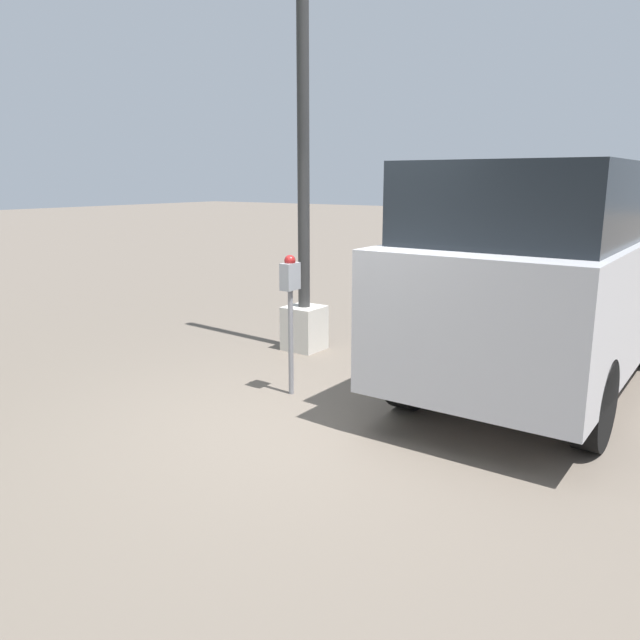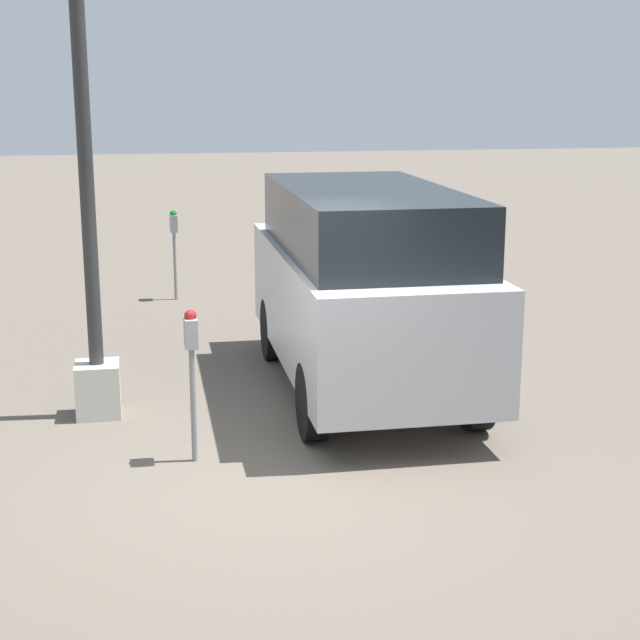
{
  "view_description": "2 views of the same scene",
  "coord_description": "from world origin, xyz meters",
  "px_view_note": "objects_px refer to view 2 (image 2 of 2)",
  "views": [
    {
      "loc": [
        -4.18,
        -3.0,
        2.1
      ],
      "look_at": [
        0.66,
        0.37,
        0.76
      ],
      "focal_mm": 35.0,
      "sensor_mm": 36.0,
      "label": 1
    },
    {
      "loc": [
        -7.8,
        1.05,
        3.3
      ],
      "look_at": [
        1.03,
        -0.63,
        1.12
      ],
      "focal_mm": 55.0,
      "sensor_mm": 36.0,
      "label": 2
    }
  ],
  "objects_px": {
    "parking_meter_far": "(174,234)",
    "parked_van": "(364,283)",
    "lamp_post": "(90,252)",
    "parking_meter_near": "(191,350)"
  },
  "relations": [
    {
      "from": "parked_van",
      "to": "lamp_post",
      "type": "bearing_deg",
      "value": 96.59
    },
    {
      "from": "parking_meter_far",
      "to": "lamp_post",
      "type": "xyz_separation_m",
      "value": [
        -5.4,
        1.02,
        0.66
      ]
    },
    {
      "from": "lamp_post",
      "to": "parking_meter_far",
      "type": "bearing_deg",
      "value": -10.73
    },
    {
      "from": "parking_meter_far",
      "to": "lamp_post",
      "type": "height_order",
      "value": "lamp_post"
    },
    {
      "from": "lamp_post",
      "to": "parked_van",
      "type": "bearing_deg",
      "value": -83.81
    },
    {
      "from": "parking_meter_far",
      "to": "parked_van",
      "type": "height_order",
      "value": "parked_van"
    },
    {
      "from": "parking_meter_far",
      "to": "parking_meter_near",
      "type": "bearing_deg",
      "value": 177.12
    },
    {
      "from": "parking_meter_near",
      "to": "parked_van",
      "type": "relative_size",
      "value": 0.3
    },
    {
      "from": "parking_meter_far",
      "to": "parked_van",
      "type": "relative_size",
      "value": 0.31
    },
    {
      "from": "lamp_post",
      "to": "parked_van",
      "type": "distance_m",
      "value": 2.89
    }
  ]
}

